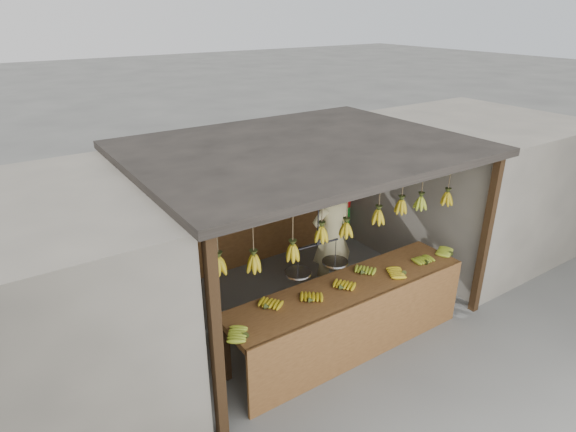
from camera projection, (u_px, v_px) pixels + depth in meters
ground at (299, 304)px, 7.05m from camera, size 80.00×80.00×0.00m
stall at (287, 170)px, 6.51m from camera, size 4.30×3.30×2.40m
neighbor_left at (3, 321)px, 4.75m from camera, size 3.00×3.00×2.30m
neighbor_right at (468, 184)px, 8.42m from camera, size 3.00×3.00×2.30m
counter at (355, 304)px, 5.81m from camera, size 3.46×0.74×0.96m
hanging_bananas at (300, 201)px, 6.40m from camera, size 3.62×2.25×0.40m
balance_scale at (317, 265)px, 5.54m from camera, size 0.81×0.34×0.78m
vendor at (332, 237)px, 7.02m from camera, size 0.71×0.50×1.82m
bag_bundles at (345, 188)px, 8.67m from camera, size 0.08×0.26×1.33m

